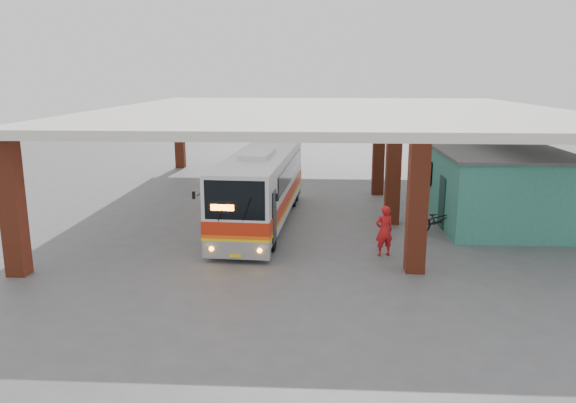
# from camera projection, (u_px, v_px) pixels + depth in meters

# --- Properties ---
(ground) EXTENTS (90.00, 90.00, 0.00)m
(ground) POSITION_uv_depth(u_px,v_px,m) (320.00, 243.00, 21.11)
(ground) COLOR #515154
(ground) RESTS_ON ground
(brick_columns) EXTENTS (20.10, 21.60, 4.35)m
(brick_columns) POSITION_uv_depth(u_px,v_px,m) (353.00, 165.00, 25.42)
(brick_columns) COLOR maroon
(brick_columns) RESTS_ON ground
(canopy_roof) EXTENTS (21.00, 23.00, 0.30)m
(canopy_roof) POSITION_uv_depth(u_px,v_px,m) (332.00, 111.00, 26.42)
(canopy_roof) COLOR beige
(canopy_roof) RESTS_ON brick_columns
(shop_building) EXTENTS (5.20, 8.20, 3.11)m
(shop_building) POSITION_uv_depth(u_px,v_px,m) (494.00, 184.00, 24.25)
(shop_building) COLOR #30786C
(shop_building) RESTS_ON ground
(coach_bus) EXTENTS (2.96, 11.06, 3.19)m
(coach_bus) POSITION_uv_depth(u_px,v_px,m) (262.00, 187.00, 23.54)
(coach_bus) COLOR silver
(coach_bus) RESTS_ON ground
(motorcycle) EXTENTS (2.11, 1.01, 1.07)m
(motorcycle) POSITION_uv_depth(u_px,v_px,m) (439.00, 220.00, 22.30)
(motorcycle) COLOR black
(motorcycle) RESTS_ON ground
(pedestrian) EXTENTS (0.75, 0.61, 1.79)m
(pedestrian) POSITION_uv_depth(u_px,v_px,m) (384.00, 231.00, 19.41)
(pedestrian) COLOR red
(pedestrian) RESTS_ON ground
(red_chair) EXTENTS (0.42, 0.42, 0.79)m
(red_chair) POSITION_uv_depth(u_px,v_px,m) (421.00, 194.00, 28.00)
(red_chair) COLOR red
(red_chair) RESTS_ON ground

